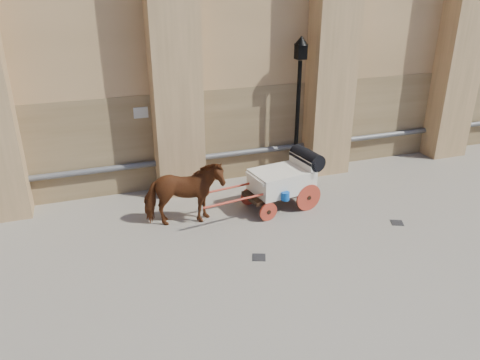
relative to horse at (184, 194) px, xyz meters
name	(u,v)px	position (x,y,z in m)	size (l,w,h in m)	color
ground	(252,242)	(1.37, -1.46, -0.89)	(90.00, 90.00, 0.00)	slate
horse	(184,194)	(0.00, 0.00, 0.00)	(0.96, 2.10, 1.77)	brown
carriage	(285,178)	(2.98, 0.11, -0.01)	(3.80, 1.52, 1.62)	black
street_lamp	(298,106)	(4.15, 1.89, 1.54)	(0.43, 0.43, 4.55)	black
drain_grate_near	(259,257)	(1.28, -2.20, -0.88)	(0.32, 0.32, 0.01)	black
drain_grate_far	(397,223)	(5.46, -1.86, -0.88)	(0.32, 0.32, 0.01)	black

